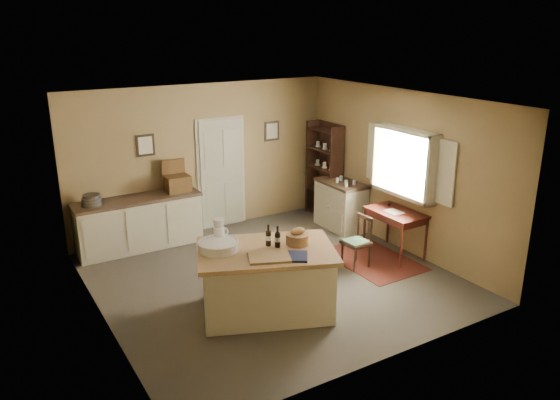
% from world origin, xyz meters
% --- Properties ---
extents(ground, '(5.00, 5.00, 0.00)m').
position_xyz_m(ground, '(0.00, 0.00, 0.00)').
color(ground, '#4C443A').
rests_on(ground, ground).
extents(wall_back, '(5.00, 0.10, 2.70)m').
position_xyz_m(wall_back, '(0.00, 2.50, 1.35)').
color(wall_back, olive).
rests_on(wall_back, ground).
extents(wall_front, '(5.00, 0.10, 2.70)m').
position_xyz_m(wall_front, '(0.00, -2.50, 1.35)').
color(wall_front, olive).
rests_on(wall_front, ground).
extents(wall_left, '(0.10, 5.00, 2.70)m').
position_xyz_m(wall_left, '(-2.50, 0.00, 1.35)').
color(wall_left, olive).
rests_on(wall_left, ground).
extents(wall_right, '(0.10, 5.00, 2.70)m').
position_xyz_m(wall_right, '(2.50, 0.00, 1.35)').
color(wall_right, olive).
rests_on(wall_right, ground).
extents(ceiling, '(5.00, 5.00, 0.00)m').
position_xyz_m(ceiling, '(0.00, 0.00, 2.70)').
color(ceiling, silver).
rests_on(ceiling, wall_back).
extents(door, '(0.97, 0.06, 2.11)m').
position_xyz_m(door, '(0.35, 2.47, 1.05)').
color(door, '#A4A48A').
rests_on(door, ground).
extents(framed_prints, '(2.82, 0.02, 0.38)m').
position_xyz_m(framed_prints, '(0.20, 2.48, 1.72)').
color(framed_prints, black).
rests_on(framed_prints, ground).
extents(window, '(0.25, 1.99, 1.12)m').
position_xyz_m(window, '(2.42, -0.20, 1.55)').
color(window, '#C1B69B').
rests_on(window, ground).
extents(work_island, '(2.09, 1.74, 1.20)m').
position_xyz_m(work_island, '(-0.58, -0.83, 0.48)').
color(work_island, '#C1B69B').
rests_on(work_island, ground).
extents(sideboard, '(2.13, 0.61, 1.18)m').
position_xyz_m(sideboard, '(-1.34, 2.20, 0.48)').
color(sideboard, '#C1B69B').
rests_on(sideboard, ground).
extents(rug, '(1.12, 1.61, 0.01)m').
position_xyz_m(rug, '(1.75, -0.28, 0.00)').
color(rug, '#4F1C10').
rests_on(rug, ground).
extents(writing_desk, '(0.60, 0.99, 0.82)m').
position_xyz_m(writing_desk, '(2.20, -0.28, 0.67)').
color(writing_desk, '#3D150F').
rests_on(writing_desk, ground).
extents(desk_chair, '(0.40, 0.40, 0.80)m').
position_xyz_m(desk_chair, '(1.35, -0.32, 0.40)').
color(desk_chair, black).
rests_on(desk_chair, ground).
extents(right_cabinet, '(0.57, 1.02, 0.99)m').
position_xyz_m(right_cabinet, '(2.20, 1.20, 0.46)').
color(right_cabinet, '#C1B69B').
rests_on(right_cabinet, ground).
extents(shelving_unit, '(0.32, 0.84, 1.88)m').
position_xyz_m(shelving_unit, '(2.35, 1.91, 0.94)').
color(shelving_unit, black).
rests_on(shelving_unit, ground).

